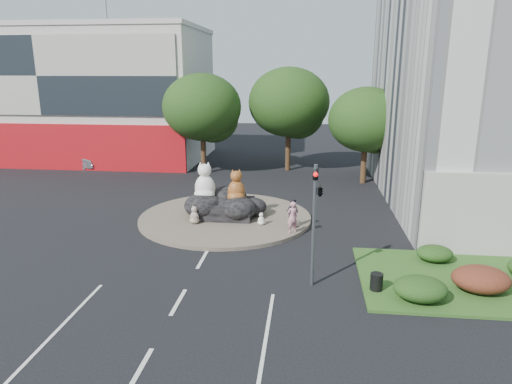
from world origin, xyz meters
TOP-DOWN VIEW (x-y plane):
  - ground at (0.00, 0.00)m, footprint 120.00×120.00m
  - roundabout_island at (0.00, 10.00)m, footprint 10.00×10.00m
  - rock_plinth at (0.00, 10.00)m, footprint 3.20×2.60m
  - shophouse_block at (-18.00, 27.91)m, footprint 25.20×12.30m
  - grass_verge at (12.00, 3.00)m, footprint 10.00×6.00m
  - tree_left at (-3.93, 22.06)m, footprint 6.46×6.46m
  - tree_mid at (3.07, 24.06)m, footprint 6.84×6.84m
  - tree_right at (9.07, 20.06)m, footprint 5.70×5.70m
  - hedge_near_green at (9.00, 1.00)m, footprint 2.00×1.60m
  - hedge_red at (11.50, 2.00)m, footprint 2.20×1.76m
  - hedge_back_green at (10.50, 4.80)m, footprint 1.60×1.28m
  - traffic_light at (5.10, 2.00)m, footprint 0.44×1.24m
  - street_lamp at (12.82, 8.00)m, footprint 2.34×0.22m
  - cat_white at (-1.17, 10.00)m, footprint 1.48×1.31m
  - cat_tabby at (0.68, 9.97)m, footprint 1.37×1.27m
  - kitten_calico at (-1.46, 8.48)m, footprint 0.81×0.79m
  - kitten_white at (2.25, 8.67)m, footprint 0.55×0.54m
  - pedestrian_pink at (3.99, 7.59)m, footprint 0.74×0.67m
  - pedestrian_dark at (3.96, 8.59)m, footprint 0.91×0.81m
  - parked_car at (-15.93, 22.76)m, footprint 4.78×2.15m
  - litter_bin at (7.50, 1.64)m, footprint 0.65×0.65m

SIDE VIEW (x-z plane):
  - ground at x=0.00m, z-range 0.00..0.00m
  - grass_verge at x=12.00m, z-range 0.00..0.12m
  - roundabout_island at x=0.00m, z-range 0.00..0.20m
  - litter_bin at x=7.50m, z-range 0.12..0.80m
  - hedge_back_green at x=10.50m, z-range 0.12..0.84m
  - kitten_white at x=2.25m, z-range 0.20..0.91m
  - hedge_near_green at x=9.00m, z-range 0.12..1.02m
  - hedge_red at x=11.50m, z-range 0.12..1.11m
  - rock_plinth at x=0.00m, z-range 0.20..1.10m
  - kitten_calico at x=-1.46m, z-range 0.20..1.22m
  - parked_car at x=-15.93m, z-range 0.00..1.52m
  - pedestrian_dark at x=3.96m, z-range 0.20..1.75m
  - pedestrian_pink at x=3.99m, z-range 0.20..1.89m
  - cat_tabby at x=0.68m, z-range 1.10..3.01m
  - cat_white at x=-1.17m, z-range 1.10..3.38m
  - traffic_light at x=5.10m, z-range 1.12..6.12m
  - street_lamp at x=12.82m, z-range 0.52..8.58m
  - tree_right at x=9.07m, z-range 0.98..8.28m
  - tree_left at x=-3.93m, z-range 1.11..9.38m
  - tree_mid at x=3.07m, z-range 1.18..9.94m
  - shophouse_block at x=-18.00m, z-range -2.52..14.88m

